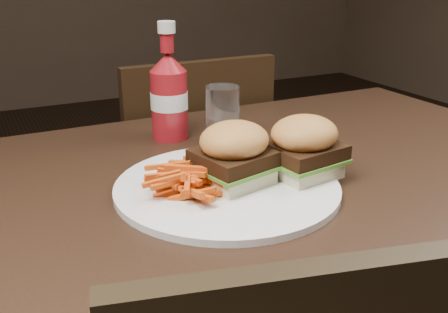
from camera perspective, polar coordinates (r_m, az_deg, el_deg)
name	(u,v)px	position (r m, az deg, el deg)	size (l,w,h in m)	color
dining_table	(256,193)	(0.81, 3.54, -4.00)	(1.20, 0.80, 0.04)	black
chair_far	(177,200)	(1.49, -5.14, -4.74)	(0.40, 0.40, 0.04)	black
plate	(227,187)	(0.77, 0.33, -3.36)	(0.33, 0.33, 0.01)	white
sandwich_half_a	(234,176)	(0.77, 1.10, -2.09)	(0.09, 0.09, 0.02)	#F9ECC2
sandwich_half_b	(302,168)	(0.81, 8.54, -1.23)	(0.09, 0.09, 0.02)	beige
fries_pile	(187,175)	(0.75, -4.02, -2.05)	(0.10, 0.10, 0.04)	#D64312
ketchup_bottle	(169,107)	(0.99, -5.96, 5.36)	(0.07, 0.07, 0.14)	maroon
tumbler	(223,113)	(0.96, -0.15, 4.77)	(0.06, 0.06, 0.10)	white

